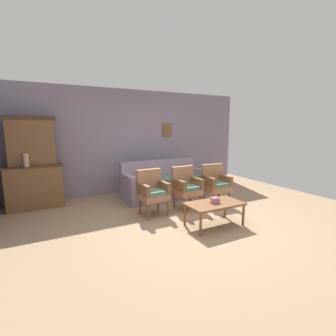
{
  "coord_description": "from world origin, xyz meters",
  "views": [
    {
      "loc": [
        -2.37,
        -3.67,
        1.74
      ],
      "look_at": [
        0.1,
        1.01,
        0.85
      ],
      "focal_mm": 26.27,
      "sensor_mm": 36.0,
      "label": 1
    }
  ],
  "objects_px": {
    "floral_couch": "(164,184)",
    "armchair_by_doorway": "(216,183)",
    "side_cabinet": "(35,186)",
    "armchair_row_middle": "(152,190)",
    "armchair_near_cabinet": "(186,186)",
    "coffee_table": "(214,205)",
    "vase_on_cabinet": "(26,160)",
    "book_stack_on_table": "(215,200)"
  },
  "relations": [
    {
      "from": "floral_couch",
      "to": "armchair_by_doorway",
      "type": "xyz_separation_m",
      "value": [
        0.77,
        -1.05,
        0.17
      ]
    },
    {
      "from": "side_cabinet",
      "to": "floral_couch",
      "type": "distance_m",
      "value": 2.89
    },
    {
      "from": "armchair_row_middle",
      "to": "armchair_near_cabinet",
      "type": "bearing_deg",
      "value": 0.51
    },
    {
      "from": "side_cabinet",
      "to": "coffee_table",
      "type": "bearing_deg",
      "value": -43.29
    },
    {
      "from": "floral_couch",
      "to": "armchair_near_cabinet",
      "type": "relative_size",
      "value": 2.3
    },
    {
      "from": "coffee_table",
      "to": "armchair_near_cabinet",
      "type": "bearing_deg",
      "value": 86.76
    },
    {
      "from": "armchair_row_middle",
      "to": "coffee_table",
      "type": "relative_size",
      "value": 0.9
    },
    {
      "from": "side_cabinet",
      "to": "armchair_near_cabinet",
      "type": "relative_size",
      "value": 1.28
    },
    {
      "from": "vase_on_cabinet",
      "to": "armchair_near_cabinet",
      "type": "xyz_separation_m",
      "value": [
        2.97,
        -1.41,
        -0.57
      ]
    },
    {
      "from": "floral_couch",
      "to": "vase_on_cabinet",
      "type": "bearing_deg",
      "value": 172.1
    },
    {
      "from": "floral_couch",
      "to": "coffee_table",
      "type": "relative_size",
      "value": 2.07
    },
    {
      "from": "armchair_by_doorway",
      "to": "coffee_table",
      "type": "xyz_separation_m",
      "value": [
        -0.81,
        -0.98,
        -0.12
      ]
    },
    {
      "from": "armchair_near_cabinet",
      "to": "book_stack_on_table",
      "type": "bearing_deg",
      "value": -93.43
    },
    {
      "from": "side_cabinet",
      "to": "floral_couch",
      "type": "xyz_separation_m",
      "value": [
        2.83,
        -0.59,
        -0.14
      ]
    },
    {
      "from": "armchair_row_middle",
      "to": "armchair_by_doorway",
      "type": "relative_size",
      "value": 1.0
    },
    {
      "from": "armchair_near_cabinet",
      "to": "armchair_by_doorway",
      "type": "height_order",
      "value": "same"
    },
    {
      "from": "vase_on_cabinet",
      "to": "armchair_by_doorway",
      "type": "bearing_deg",
      "value": -21.47
    },
    {
      "from": "side_cabinet",
      "to": "vase_on_cabinet",
      "type": "distance_m",
      "value": 0.64
    },
    {
      "from": "side_cabinet",
      "to": "book_stack_on_table",
      "type": "height_order",
      "value": "side_cabinet"
    },
    {
      "from": "floral_couch",
      "to": "side_cabinet",
      "type": "bearing_deg",
      "value": 168.15
    },
    {
      "from": "vase_on_cabinet",
      "to": "armchair_row_middle",
      "type": "relative_size",
      "value": 0.31
    },
    {
      "from": "book_stack_on_table",
      "to": "vase_on_cabinet",
      "type": "bearing_deg",
      "value": 139.7
    },
    {
      "from": "side_cabinet",
      "to": "armchair_row_middle",
      "type": "height_order",
      "value": "side_cabinet"
    },
    {
      "from": "floral_couch",
      "to": "coffee_table",
      "type": "bearing_deg",
      "value": -91.09
    },
    {
      "from": "side_cabinet",
      "to": "armchair_by_doorway",
      "type": "bearing_deg",
      "value": -24.58
    },
    {
      "from": "floral_couch",
      "to": "armchair_row_middle",
      "type": "relative_size",
      "value": 2.3
    },
    {
      "from": "vase_on_cabinet",
      "to": "book_stack_on_table",
      "type": "distance_m",
      "value": 3.85
    },
    {
      "from": "armchair_near_cabinet",
      "to": "side_cabinet",
      "type": "bearing_deg",
      "value": 150.79
    },
    {
      "from": "vase_on_cabinet",
      "to": "armchair_row_middle",
      "type": "bearing_deg",
      "value": -33.07
    },
    {
      "from": "armchair_row_middle",
      "to": "armchair_near_cabinet",
      "type": "height_order",
      "value": "same"
    },
    {
      "from": "vase_on_cabinet",
      "to": "armchair_by_doorway",
      "type": "xyz_separation_m",
      "value": [
        3.71,
        -1.46,
        -0.57
      ]
    },
    {
      "from": "coffee_table",
      "to": "side_cabinet",
      "type": "bearing_deg",
      "value": 136.71
    },
    {
      "from": "armchair_row_middle",
      "to": "coffee_table",
      "type": "distance_m",
      "value": 1.27
    },
    {
      "from": "floral_couch",
      "to": "armchair_by_doorway",
      "type": "distance_m",
      "value": 1.31
    },
    {
      "from": "armchair_near_cabinet",
      "to": "book_stack_on_table",
      "type": "height_order",
      "value": "armchair_near_cabinet"
    },
    {
      "from": "armchair_row_middle",
      "to": "book_stack_on_table",
      "type": "height_order",
      "value": "armchair_row_middle"
    },
    {
      "from": "armchair_near_cabinet",
      "to": "armchair_by_doorway",
      "type": "distance_m",
      "value": 0.75
    },
    {
      "from": "side_cabinet",
      "to": "armchair_by_doorway",
      "type": "distance_m",
      "value": 3.95
    },
    {
      "from": "side_cabinet",
      "to": "floral_couch",
      "type": "height_order",
      "value": "side_cabinet"
    },
    {
      "from": "side_cabinet",
      "to": "vase_on_cabinet",
      "type": "relative_size",
      "value": 4.17
    },
    {
      "from": "side_cabinet",
      "to": "vase_on_cabinet",
      "type": "bearing_deg",
      "value": -122.18
    },
    {
      "from": "vase_on_cabinet",
      "to": "floral_couch",
      "type": "distance_m",
      "value": 3.07
    }
  ]
}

